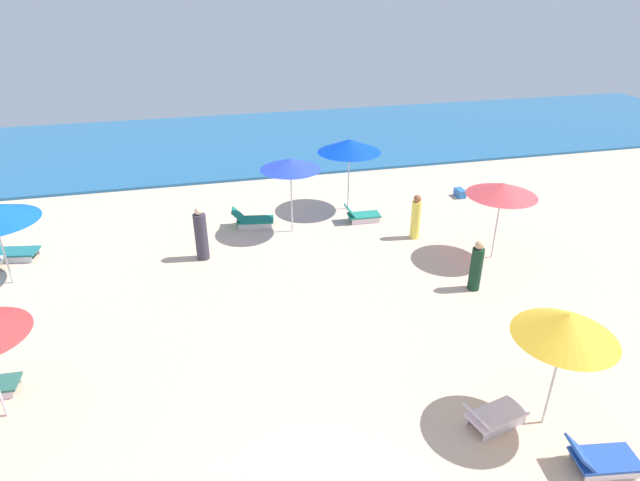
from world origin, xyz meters
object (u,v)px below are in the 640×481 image
at_px(lounge_chair_6_0, 600,459).
at_px(cooler_box_0, 460,193).
at_px(umbrella_6, 567,326).
at_px(beachgoer_2, 416,218).
at_px(umbrella_4, 502,189).
at_px(lounge_chair_5_0, 252,220).
at_px(umbrella_2, 349,146).
at_px(lounge_chair_2_0, 361,215).
at_px(umbrella_5, 291,164).
at_px(beachgoer_3, 476,267).
at_px(lounge_chair_6_1, 493,416).
at_px(lounge_chair_3_0, 10,252).
at_px(beachgoer_0, 201,235).

xyz_separation_m(lounge_chair_6_0, cooler_box_0, (3.67, 12.55, -0.07)).
relative_size(umbrella_6, lounge_chair_6_0, 1.92).
distance_m(lounge_chair_6_0, beachgoer_2, 9.57).
distance_m(umbrella_4, lounge_chair_5_0, 8.40).
bearing_deg(umbrella_2, lounge_chair_2_0, -83.63).
bearing_deg(umbrella_6, umbrella_5, 107.86).
bearing_deg(umbrella_2, umbrella_5, -149.33).
height_order(umbrella_5, beachgoer_3, umbrella_5).
distance_m(lounge_chair_2_0, lounge_chair_6_0, 11.28).
relative_size(lounge_chair_2_0, cooler_box_0, 2.37).
relative_size(umbrella_5, lounge_chair_6_1, 1.89).
relative_size(umbrella_2, lounge_chair_3_0, 1.68).
xyz_separation_m(umbrella_6, lounge_chair_6_1, (-1.02, 0.17, -2.10)).
relative_size(lounge_chair_3_0, beachgoer_0, 0.93).
bearing_deg(umbrella_6, lounge_chair_6_1, 170.83).
bearing_deg(beachgoer_3, beachgoer_2, 20.39).
bearing_deg(lounge_chair_5_0, beachgoer_3, -125.66).
xyz_separation_m(umbrella_2, beachgoer_3, (1.83, -6.38, -1.75)).
xyz_separation_m(lounge_chair_2_0, lounge_chair_6_0, (0.90, -11.24, -0.01)).
distance_m(umbrella_5, cooler_box_0, 7.66).
bearing_deg(beachgoer_2, umbrella_2, -55.78).
bearing_deg(umbrella_5, beachgoer_2, -20.61).
bearing_deg(cooler_box_0, lounge_chair_2_0, 105.34).
bearing_deg(beachgoer_2, lounge_chair_5_0, -15.37).
relative_size(umbrella_5, beachgoer_3, 1.73).
bearing_deg(beachgoer_3, lounge_chair_3_0, 83.80).
height_order(umbrella_2, umbrella_5, umbrella_2).
relative_size(umbrella_5, beachgoer_0, 1.52).
xyz_separation_m(lounge_chair_3_0, beachgoer_3, (13.23, -5.04, 0.45)).
relative_size(umbrella_4, beachgoer_3, 1.64).
bearing_deg(lounge_chair_2_0, umbrella_4, -136.15).
bearing_deg(lounge_chair_6_0, lounge_chair_6_1, 53.55).
bearing_deg(lounge_chair_2_0, umbrella_5, 96.93).
xyz_separation_m(lounge_chair_2_0, beachgoer_3, (1.70, -5.14, 0.47)).
bearing_deg(umbrella_5, cooler_box_0, 12.03).
bearing_deg(beachgoer_0, umbrella_6, -108.39).
xyz_separation_m(lounge_chair_6_1, beachgoer_0, (-5.24, 8.40, 0.55)).
relative_size(lounge_chair_3_0, beachgoer_3, 1.06).
xyz_separation_m(umbrella_4, umbrella_6, (-2.59, -6.47, 0.06)).
bearing_deg(lounge_chair_5_0, umbrella_2, -69.21).
distance_m(umbrella_5, umbrella_6, 10.33).
xyz_separation_m(beachgoer_0, beachgoer_2, (7.03, -0.21, -0.06)).
relative_size(umbrella_2, lounge_chair_5_0, 1.77).
relative_size(umbrella_2, umbrella_5, 1.03).
distance_m(lounge_chair_3_0, cooler_box_0, 16.16).
bearing_deg(lounge_chair_6_1, umbrella_6, -112.20).
relative_size(umbrella_4, lounge_chair_5_0, 1.63).
distance_m(lounge_chair_6_1, beachgoer_2, 8.39).
relative_size(beachgoer_2, beachgoer_3, 1.03).
bearing_deg(lounge_chair_5_0, umbrella_6, -147.38).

